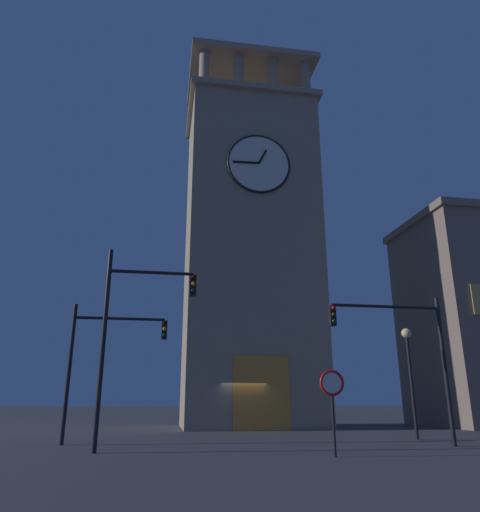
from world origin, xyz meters
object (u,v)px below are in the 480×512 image
at_px(traffic_signal_far, 104,350).
at_px(no_horn_sign, 332,389).
at_px(traffic_signal_near, 405,342).
at_px(street_lamp, 409,359).
at_px(clocktower, 250,248).
at_px(traffic_signal_mid, 132,320).

xyz_separation_m(traffic_signal_far, no_horn_sign, (-7.47, 5.30, -1.58)).
height_order(traffic_signal_near, street_lamp, traffic_signal_near).
xyz_separation_m(traffic_signal_near, traffic_signal_far, (11.36, -2.82, -0.21)).
distance_m(clocktower, traffic_signal_mid, 16.45).
height_order(traffic_signal_mid, traffic_signal_far, traffic_signal_mid).
height_order(traffic_signal_near, traffic_signal_mid, traffic_signal_mid).
height_order(traffic_signal_far, street_lamp, traffic_signal_far).
distance_m(traffic_signal_near, traffic_signal_far, 11.71).
relative_size(traffic_signal_mid, street_lamp, 1.43).
bearing_deg(no_horn_sign, traffic_signal_near, -147.50).
distance_m(traffic_signal_near, traffic_signal_mid, 10.18).
xyz_separation_m(traffic_signal_near, traffic_signal_mid, (10.16, 0.22, 0.53)).
xyz_separation_m(clocktower, traffic_signal_near, (-3.54, 13.01, -7.73)).
bearing_deg(no_horn_sign, traffic_signal_mid, -19.83).
relative_size(clocktower, traffic_signal_near, 5.02).
bearing_deg(no_horn_sign, traffic_signal_far, -35.35).
relative_size(clocktower, street_lamp, 5.80).
xyz_separation_m(traffic_signal_mid, street_lamp, (-11.98, -3.32, -0.93)).
xyz_separation_m(clocktower, traffic_signal_mid, (6.62, 13.23, -7.20)).
bearing_deg(street_lamp, traffic_signal_near, 59.66).
distance_m(street_lamp, no_horn_sign, 8.11).
bearing_deg(traffic_signal_mid, no_horn_sign, 160.17).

